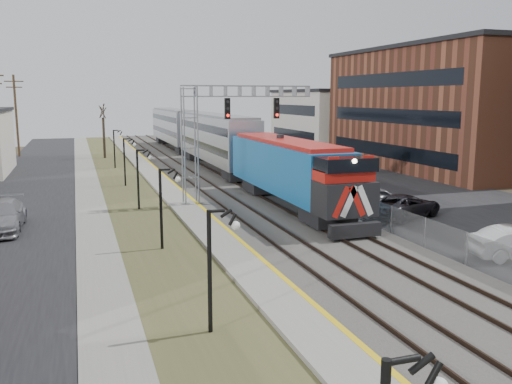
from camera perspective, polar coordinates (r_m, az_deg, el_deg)
name	(u,v)px	position (r m, az deg, el deg)	size (l,w,h in m)	color
street_west	(26,198)	(43.52, -23.10, -0.54)	(7.00, 120.00, 0.04)	black
sidewalk	(89,194)	(43.36, -17.17, -0.19)	(2.00, 120.00, 0.08)	gray
grass_median	(129,192)	(43.52, -13.23, 0.01)	(4.00, 120.00, 0.06)	#454826
platform	(167,189)	(43.86, -9.33, 0.34)	(2.00, 120.00, 0.24)	gray
ballast_bed	(227,186)	(44.90, -3.02, 0.66)	(8.00, 120.00, 0.20)	#595651
parking_lot	(356,180)	(49.42, 10.52, 1.27)	(16.00, 120.00, 0.04)	black
platform_edge	(178,187)	(43.98, -8.20, 0.56)	(0.24, 120.00, 0.01)	gold
track_near	(204,185)	(44.39, -5.51, 0.75)	(1.58, 120.00, 0.15)	#2D2119
track_far	(245,183)	(45.29, -1.19, 0.98)	(1.58, 120.00, 0.15)	#2D2119
train	(206,139)	(58.39, -5.28, 5.55)	(3.00, 63.05, 5.33)	#1461A9
signal_gantry	(215,124)	(36.86, -4.38, 7.18)	(9.00, 1.07, 8.15)	gray
lampposts	(160,209)	(26.83, -10.06, -1.74)	(0.14, 62.14, 4.00)	black
fence	(275,175)	(46.07, 2.02, 1.79)	(0.04, 120.00, 1.60)	gray
bare_trees	(11,157)	(47.14, -24.36, 3.42)	(12.30, 42.30, 5.95)	#382D23
car_lot_c	(405,206)	(34.50, 15.37, -1.48)	(2.43, 5.27, 1.46)	black
car_lot_d	(361,194)	(38.45, 11.02, -0.22)	(1.91, 4.70, 1.36)	navy
car_lot_e	(380,198)	(37.48, 12.95, -0.59)	(1.56, 3.88, 1.32)	slate
car_lot_f	(319,173)	(48.37, 6.65, 1.98)	(1.45, 4.15, 1.37)	#0B3A1C
car_street_b	(1,217)	(33.18, -25.28, -2.37)	(2.32, 5.70, 1.65)	gray
car_lot_g	(274,157)	(60.68, 1.93, 3.68)	(1.65, 4.10, 1.40)	black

